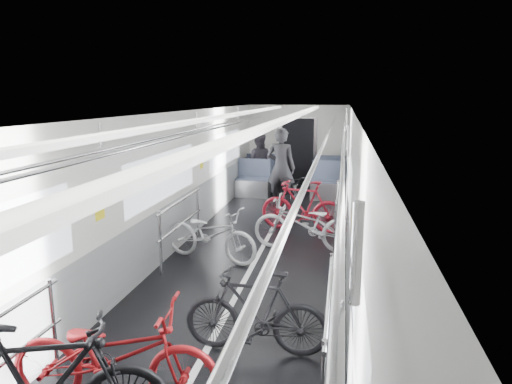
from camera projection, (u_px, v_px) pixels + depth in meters
car_shell at (271, 177)px, 8.83m from camera, size 3.02×14.01×2.41m
bike_left_near at (114, 355)px, 3.90m from camera, size 1.89×0.81×0.96m
bike_left_far at (211, 234)px, 7.46m from camera, size 1.80×1.04×0.89m
bike_right_near at (256, 312)px, 4.74m from camera, size 1.53×0.45×0.92m
bike_right_mid at (305, 224)px, 7.92m from camera, size 1.86×0.77×0.96m
bike_right_far at (303, 206)px, 9.05m from camera, size 1.79×0.79×1.04m
bike_aisle at (292, 191)px, 10.97m from camera, size 0.96×1.68×0.83m
person_standing at (281, 168)px, 11.01m from camera, size 0.78×0.58×1.93m
person_seated at (259, 162)px, 12.97m from camera, size 0.81×0.64×1.63m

